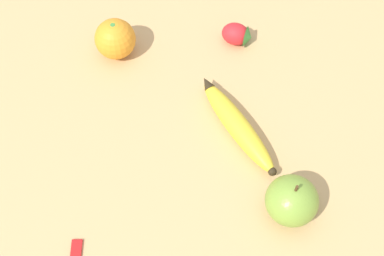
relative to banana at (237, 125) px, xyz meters
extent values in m
plane|color=tan|center=(0.01, 0.14, -0.02)|extent=(3.00, 3.00, 0.00)
ellipsoid|color=yellow|center=(0.00, 0.00, 0.00)|extent=(0.21, 0.07, 0.04)
cone|color=#2D2314|center=(0.10, 0.02, 0.01)|extent=(0.03, 0.02, 0.03)
sphere|color=#2D2314|center=(-0.10, -0.02, 0.00)|extent=(0.01, 0.01, 0.01)
sphere|color=orange|center=(0.24, 0.14, 0.02)|extent=(0.08, 0.08, 0.08)
cylinder|color=#3D8438|center=(0.24, 0.14, 0.06)|extent=(0.01, 0.01, 0.00)
ellipsoid|color=red|center=(0.19, -0.08, 0.00)|extent=(0.07, 0.07, 0.04)
cone|color=#3D8438|center=(0.17, -0.10, 0.00)|extent=(0.04, 0.03, 0.04)
ellipsoid|color=olive|center=(-0.17, -0.02, 0.02)|extent=(0.08, 0.08, 0.08)
cylinder|color=#4C3319|center=(-0.17, -0.02, 0.06)|extent=(0.00, 0.00, 0.01)
camera|label=1|loc=(-0.43, 0.25, 0.78)|focal=50.00mm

